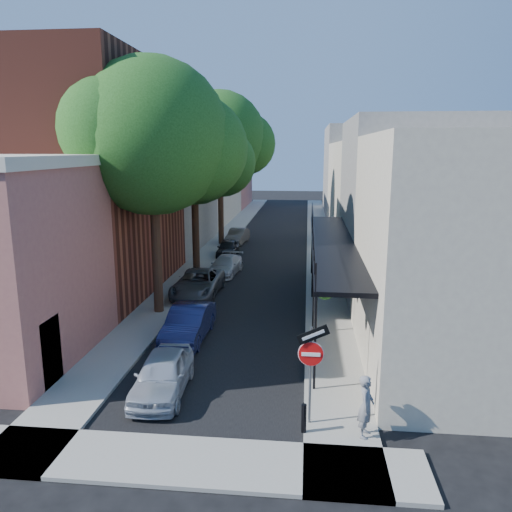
% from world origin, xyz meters
% --- Properties ---
extents(ground, '(160.00, 160.00, 0.00)m').
position_xyz_m(ground, '(0.00, 0.00, 0.00)').
color(ground, black).
rests_on(ground, ground).
extents(road_surface, '(6.00, 64.00, 0.01)m').
position_xyz_m(road_surface, '(0.00, 30.00, 0.01)').
color(road_surface, black).
rests_on(road_surface, ground).
extents(sidewalk_left, '(2.00, 64.00, 0.12)m').
position_xyz_m(sidewalk_left, '(-4.00, 30.00, 0.06)').
color(sidewalk_left, gray).
rests_on(sidewalk_left, ground).
extents(sidewalk_right, '(2.00, 64.00, 0.12)m').
position_xyz_m(sidewalk_right, '(4.00, 30.00, 0.06)').
color(sidewalk_right, gray).
rests_on(sidewalk_right, ground).
extents(sidewalk_cross, '(12.00, 2.00, 0.12)m').
position_xyz_m(sidewalk_cross, '(0.00, -1.00, 0.06)').
color(sidewalk_cross, gray).
rests_on(sidewalk_cross, ground).
extents(buildings_left, '(10.10, 59.10, 12.00)m').
position_xyz_m(buildings_left, '(-9.30, 28.76, 4.94)').
color(buildings_left, '#B2675B').
rests_on(buildings_left, ground).
extents(buildings_right, '(9.80, 55.00, 10.00)m').
position_xyz_m(buildings_right, '(8.99, 29.49, 4.42)').
color(buildings_right, beige).
rests_on(buildings_right, ground).
extents(sign_post, '(0.89, 0.17, 2.99)m').
position_xyz_m(sign_post, '(3.16, 0.97, 2.04)').
color(sign_post, '#595B60').
rests_on(sign_post, ground).
extents(bollard, '(0.14, 0.14, 0.80)m').
position_xyz_m(bollard, '(3.00, 0.50, 0.52)').
color(bollard, black).
rests_on(bollard, sidewalk_right).
extents(oak_near, '(7.48, 6.80, 11.42)m').
position_xyz_m(oak_near, '(-3.37, 10.26, 7.88)').
color(oak_near, '#352015').
rests_on(oak_near, ground).
extents(oak_mid, '(6.60, 6.00, 10.20)m').
position_xyz_m(oak_mid, '(-3.42, 18.23, 7.06)').
color(oak_mid, '#352015').
rests_on(oak_mid, ground).
extents(oak_far, '(7.70, 7.00, 11.90)m').
position_xyz_m(oak_far, '(-3.35, 27.27, 8.26)').
color(oak_far, '#352015').
rests_on(oak_far, ground).
extents(parked_car_a, '(1.71, 3.86, 1.29)m').
position_xyz_m(parked_car_a, '(-1.40, 2.43, 0.65)').
color(parked_car_a, '#ABB2BD').
rests_on(parked_car_a, ground).
extents(parked_car_b, '(1.51, 4.13, 1.35)m').
position_xyz_m(parked_car_b, '(-1.67, 6.96, 0.68)').
color(parked_car_b, '#171D49').
rests_on(parked_car_b, ground).
extents(parked_car_c, '(2.23, 4.78, 1.33)m').
position_xyz_m(parked_car_c, '(-2.60, 12.98, 0.66)').
color(parked_car_c, '#4F5156').
rests_on(parked_car_c, ground).
extents(parked_car_d, '(1.99, 4.01, 1.12)m').
position_xyz_m(parked_car_d, '(-1.92, 17.60, 0.56)').
color(parked_car_d, silver).
rests_on(parked_car_d, ground).
extents(parked_car_e, '(1.46, 3.49, 1.18)m').
position_xyz_m(parked_car_e, '(-2.60, 22.82, 0.59)').
color(parked_car_e, black).
rests_on(parked_car_e, ground).
extents(parked_car_f, '(1.63, 3.79, 1.21)m').
position_xyz_m(parked_car_f, '(-2.60, 27.74, 0.61)').
color(parked_car_f, '#6A6159').
rests_on(parked_car_f, ground).
extents(pedestrian, '(0.55, 0.70, 1.69)m').
position_xyz_m(pedestrian, '(4.60, 0.50, 0.97)').
color(pedestrian, slate).
rests_on(pedestrian, sidewalk_right).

